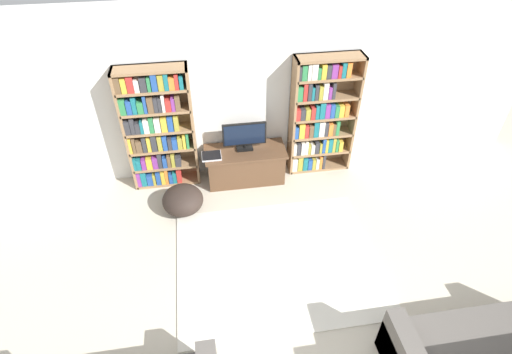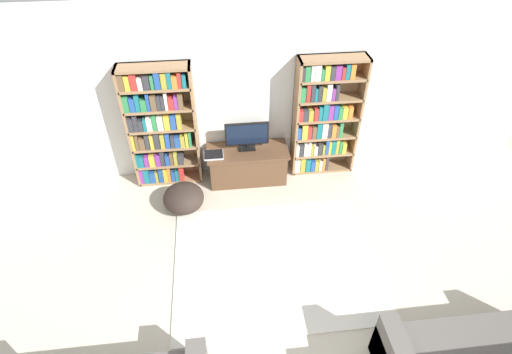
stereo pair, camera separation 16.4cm
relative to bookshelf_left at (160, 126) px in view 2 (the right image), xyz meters
The scene contains 8 objects.
wall_back 1.33m from the bookshelf_left, ahead, with size 8.80×0.06×2.60m.
bookshelf_left is the anchor object (origin of this frame).
bookshelf_right 2.35m from the bookshelf_left, ahead, with size 0.96×0.30×1.85m.
tv_stand 1.40m from the bookshelf_left, ahead, with size 1.21×0.53×0.53m.
television 1.24m from the bookshelf_left, ahead, with size 0.64×0.16×0.44m.
laptop 0.85m from the bookshelf_left, 16.44° to the right, with size 0.28×0.24×0.03m.
area_rug 2.47m from the bookshelf_left, 52.49° to the right, with size 2.47×1.99×0.02m.
beanbag_ottoman 1.07m from the bookshelf_left, 69.71° to the right, with size 0.57×0.57×0.38m, color #2D231E.
Camera 2 is at (-0.47, -0.88, 3.97)m, focal length 28.00 mm.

